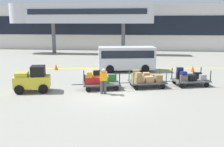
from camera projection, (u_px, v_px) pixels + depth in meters
The scene contains 12 objects.
ground_plane at pixel (111, 96), 14.80m from camera, with size 120.00×120.00×0.00m, color gray.
apron_lead_line at pixel (132, 68), 23.73m from camera, with size 17.78×0.20×0.01m, color yellow.
terminal_building at pixel (131, 28), 39.45m from camera, with size 51.78×2.51×6.82m.
jet_bridge at pixel (75, 14), 34.08m from camera, with size 19.40×3.00×6.64m.
baggage_tug at pixel (33, 80), 15.54m from camera, with size 2.32×1.70×1.58m.
baggage_cart_lead at pixel (99, 81), 16.23m from camera, with size 3.08×1.97×1.16m.
baggage_cart_middle at pixel (146, 79), 16.64m from camera, with size 3.08×1.97×1.11m.
baggage_cart_tail at pixel (190, 78), 17.14m from camera, with size 3.08×1.97×1.19m.
baggage_handler at pixel (104, 80), 14.97m from camera, with size 0.49×0.51×1.56m.
shuttle_van at pixel (126, 57), 22.24m from camera, with size 5.07×2.75×2.10m.
safety_cone_near at pixel (193, 69), 21.93m from camera, with size 0.36×0.36×0.55m, color #EA590F.
safety_cone_far at pixel (56, 67), 22.88m from camera, with size 0.36×0.36×0.55m, color #EA590F.
Camera 1 is at (1.71, -14.17, 4.12)m, focal length 41.24 mm.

